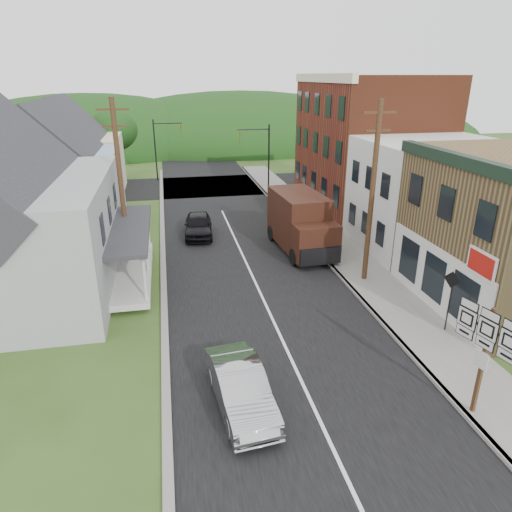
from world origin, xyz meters
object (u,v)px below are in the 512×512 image
dark_sedan (198,225)px  route_sign_cluster (485,347)px  silver_sedan (241,388)px  delivery_van (301,223)px  warning_sign (450,293)px

dark_sedan → route_sign_cluster: bearing=-65.5°
silver_sedan → dark_sedan: dark_sedan is taller
delivery_van → route_sign_cluster: (1.16, -15.05, 0.76)m
route_sign_cluster → warning_sign: route_sign_cluster is taller
delivery_van → warning_sign: 10.87m
route_sign_cluster → warning_sign: bearing=52.6°
silver_sedan → delivery_van: size_ratio=0.68×
delivery_van → route_sign_cluster: size_ratio=1.74×
dark_sedan → delivery_van: delivery_van is taller
silver_sedan → route_sign_cluster: (7.04, -1.82, 1.79)m
route_sign_cluster → delivery_van: bearing=80.3°
route_sign_cluster → silver_sedan: bearing=151.4°
route_sign_cluster → warning_sign: 5.10m
silver_sedan → delivery_van: delivery_van is taller
dark_sedan → route_sign_cluster: 20.30m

